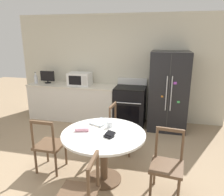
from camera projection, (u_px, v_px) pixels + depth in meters
name	position (u px, v px, depth m)	size (l,w,h in m)	color
ground_plane	(82.00, 176.00, 3.37)	(14.00, 14.00, 0.00)	#9E8466
back_wall	(118.00, 68.00, 5.49)	(5.20, 0.10, 2.60)	beige
kitchen_counter	(73.00, 102.00, 5.63)	(2.24, 0.64, 0.90)	silver
refrigerator	(168.00, 91.00, 4.91)	(0.84, 0.78, 1.77)	black
oven_range	(130.00, 105.00, 5.27)	(0.72, 0.68, 1.08)	black
microwave	(80.00, 79.00, 5.41)	(0.54, 0.40, 0.31)	white
countertop_tv	(47.00, 77.00, 5.64)	(0.37, 0.16, 0.32)	black
counter_bottle	(36.00, 79.00, 5.62)	(0.08, 0.08, 0.29)	silver
dining_table	(104.00, 143.00, 3.13)	(1.19, 1.19, 0.76)	white
dining_chair_far	(121.00, 129.00, 4.00)	(0.45, 0.45, 0.90)	brown
dining_chair_left	(49.00, 145.00, 3.42)	(0.43, 0.43, 0.90)	brown
dining_chair_right	(167.00, 165.00, 2.89)	(0.46, 0.46, 0.90)	brown
dining_chair_near	(80.00, 196.00, 2.34)	(0.43, 0.43, 0.90)	brown
candle_glass	(110.00, 125.00, 3.27)	(0.08, 0.08, 0.09)	silver
folded_napkin	(82.00, 130.00, 3.13)	(0.20, 0.10, 0.05)	pink
wallet	(109.00, 135.00, 2.97)	(0.16, 0.17, 0.07)	black
mail_stack	(101.00, 122.00, 3.44)	(0.34, 0.37, 0.02)	white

